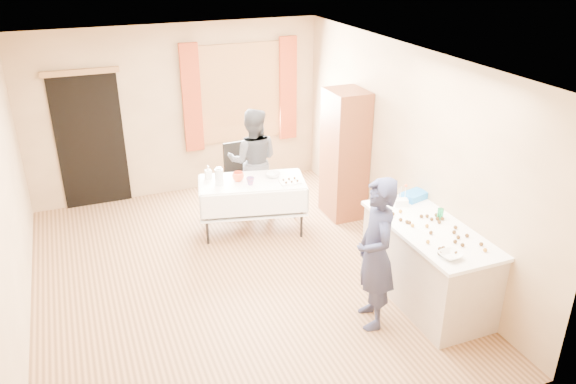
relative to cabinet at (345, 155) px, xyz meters
name	(u,v)px	position (x,y,z in m)	size (l,w,h in m)	color
floor	(233,278)	(-1.99, -1.04, -0.93)	(4.50, 5.50, 0.02)	#9E7047
ceiling	(222,58)	(-1.99, -1.04, 1.69)	(4.50, 5.50, 0.02)	white
wall_back	(177,111)	(-1.99, 1.72, 0.38)	(4.50, 0.02, 2.60)	tan
wall_front	(340,325)	(-1.99, -3.80, 0.38)	(4.50, 0.02, 2.60)	tan
wall_left	(3,212)	(-4.25, -1.04, 0.38)	(0.02, 5.50, 2.60)	tan
wall_right	(404,151)	(0.27, -1.04, 0.38)	(0.02, 5.50, 2.60)	tan
window_frame	(240,93)	(-0.99, 1.68, 0.58)	(1.32, 0.06, 1.52)	olive
window_pane	(241,93)	(-0.99, 1.67, 0.58)	(1.20, 0.02, 1.40)	white
curtain_left	(192,99)	(-1.77, 1.63, 0.58)	(0.28, 0.06, 1.65)	#A23B1C
curtain_right	(288,89)	(-0.21, 1.63, 0.58)	(0.28, 0.06, 1.65)	#A23B1C
doorway	(91,141)	(-3.29, 1.69, 0.08)	(0.95, 0.04, 2.00)	black
door_lintel	(80,72)	(-3.29, 1.66, 1.10)	(1.05, 0.06, 0.08)	olive
cabinet	(345,155)	(0.00, 0.00, 0.00)	(0.50, 0.60, 1.85)	brown
counter	(427,263)	(-0.10, -2.24, -0.47)	(0.80, 1.68, 0.91)	#BAAA99
party_table	(252,201)	(-1.38, -0.01, -0.48)	(1.55, 1.03, 0.75)	black
chair	(241,187)	(-1.29, 0.84, -0.64)	(0.42, 0.42, 0.96)	black
girl	(376,254)	(-0.86, -2.38, -0.10)	(0.52, 0.67, 1.64)	#1E2241
woman	(253,161)	(-1.16, 0.61, -0.15)	(0.92, 0.83, 1.55)	black
soda_can	(440,214)	(0.09, -2.12, 0.05)	(0.07, 0.07, 0.12)	#15954E
mixing_bowl	(450,255)	(-0.31, -2.83, 0.01)	(0.24, 0.24, 0.05)	white
foam_block	(401,202)	(-0.13, -1.67, 0.03)	(0.15, 0.10, 0.08)	white
blue_basket	(414,196)	(0.12, -1.57, 0.03)	(0.30, 0.20, 0.08)	blue
pitcher	(219,177)	(-1.82, 0.02, -0.06)	(0.11, 0.11, 0.22)	silver
cup_red	(238,177)	(-1.56, 0.06, -0.11)	(0.16, 0.16, 0.12)	#E75227
cup_rainbow	(250,181)	(-1.44, -0.12, -0.12)	(0.14, 0.14, 0.10)	red
small_bowl	(273,175)	(-1.08, 0.01, -0.14)	(0.24, 0.24, 0.06)	white
pastry_tray	(290,182)	(-0.93, -0.26, -0.16)	(0.28, 0.20, 0.02)	white
bottle	(208,172)	(-1.90, 0.28, -0.08)	(0.09, 0.09, 0.19)	white
cake_balls	(437,231)	(-0.13, -2.36, 0.01)	(0.53, 1.08, 0.04)	#3F2314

